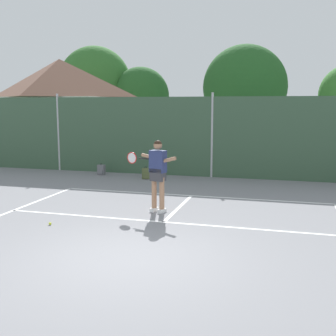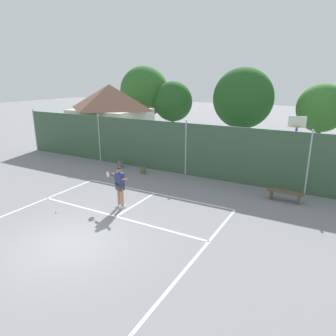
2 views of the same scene
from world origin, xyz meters
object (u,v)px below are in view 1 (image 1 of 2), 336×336
object	(u,v)px
backpack_grey	(101,170)
backpack_olive	(146,174)
tennis_player	(157,169)
tennis_ball	(50,224)

from	to	relation	value
backpack_grey	backpack_olive	size ratio (longest dim) A/B	1.00
backpack_grey	tennis_player	bearing A→B (deg)	-52.18
tennis_player	backpack_grey	bearing A→B (deg)	127.82
tennis_player	tennis_ball	distance (m)	2.93
backpack_grey	backpack_olive	xyz separation A→B (m)	(1.98, -0.39, 0.00)
tennis_ball	backpack_olive	bearing A→B (deg)	88.53
tennis_player	backpack_grey	distance (m)	6.35
tennis_player	tennis_ball	xyz separation A→B (m)	(-2.03, -1.81, -1.08)
tennis_ball	backpack_grey	distance (m)	7.01
tennis_player	tennis_ball	bearing A→B (deg)	-138.39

